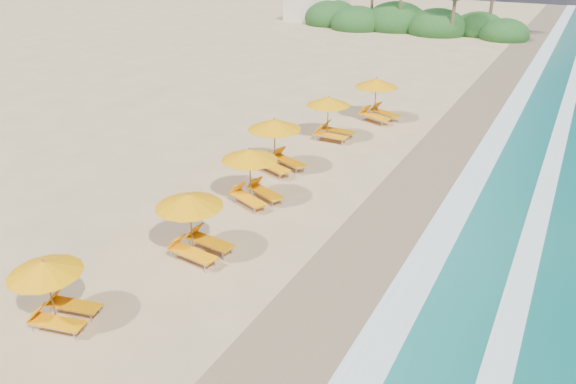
{
  "coord_description": "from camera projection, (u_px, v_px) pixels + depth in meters",
  "views": [
    {
      "loc": [
        8.79,
        -16.16,
        10.06
      ],
      "look_at": [
        0.0,
        0.0,
        1.2
      ],
      "focal_mm": 33.74,
      "sensor_mm": 36.0,
      "label": 1
    }
  ],
  "objects": [
    {
      "name": "station_5",
      "position": [
        331.0,
        115.0,
        28.58
      ],
      "size": [
        2.55,
        2.35,
        2.37
      ],
      "rotation": [
        0.0,
        0.0,
        0.01
      ],
      "color": "olive",
      "rests_on": "ground"
    },
    {
      "name": "treeline",
      "position": [
        404.0,
        21.0,
        60.81
      ],
      "size": [
        25.8,
        8.8,
        9.74
      ],
      "color": "#163D14",
      "rests_on": "ground"
    },
    {
      "name": "wet_sand",
      "position": [
        387.0,
        246.0,
        19.22
      ],
      "size": [
        4.0,
        160.0,
        0.01
      ],
      "primitive_type": "cube",
      "color": "#846F4F",
      "rests_on": "ground"
    },
    {
      "name": "station_4",
      "position": [
        277.0,
        142.0,
        24.73
      ],
      "size": [
        3.23,
        3.17,
        2.51
      ],
      "rotation": [
        0.0,
        0.0,
        -0.35
      ],
      "color": "olive",
      "rests_on": "ground"
    },
    {
      "name": "station_2",
      "position": [
        195.0,
        221.0,
        18.13
      ],
      "size": [
        2.66,
        2.5,
        2.34
      ],
      "rotation": [
        0.0,
        0.0,
        -0.09
      ],
      "color": "olive",
      "rests_on": "ground"
    },
    {
      "name": "station_1",
      "position": [
        54.0,
        288.0,
        14.98
      ],
      "size": [
        2.56,
        2.47,
        2.08
      ],
      "rotation": [
        0.0,
        0.0,
        0.24
      ],
      "color": "olive",
      "rests_on": "ground"
    },
    {
      "name": "station_6",
      "position": [
        378.0,
        97.0,
        31.41
      ],
      "size": [
        3.27,
        3.21,
        2.54
      ],
      "rotation": [
        0.0,
        0.0,
        -0.36
      ],
      "color": "olive",
      "rests_on": "ground"
    },
    {
      "name": "beach_building",
      "position": [
        317.0,
        9.0,
        67.8
      ],
      "size": [
        7.0,
        5.0,
        2.8
      ],
      "primitive_type": "cube",
      "color": "beige",
      "rests_on": "ground"
    },
    {
      "name": "station_3",
      "position": [
        253.0,
        173.0,
        21.8
      ],
      "size": [
        3.02,
        2.97,
        2.34
      ],
      "rotation": [
        0.0,
        0.0,
        -0.36
      ],
      "color": "olive",
      "rests_on": "ground"
    },
    {
      "name": "ground",
      "position": [
        288.0,
        220.0,
        20.95
      ],
      "size": [
        160.0,
        160.0,
        0.0
      ],
      "primitive_type": "plane",
      "color": "tan",
      "rests_on": "ground"
    },
    {
      "name": "surf_foam",
      "position": [
        464.0,
        265.0,
        18.05
      ],
      "size": [
        4.0,
        160.0,
        0.01
      ],
      "color": "white",
      "rests_on": "ground"
    }
  ]
}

